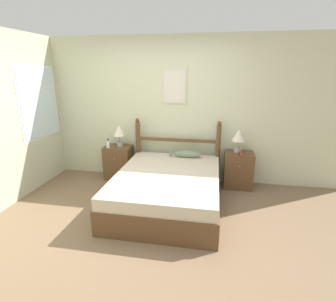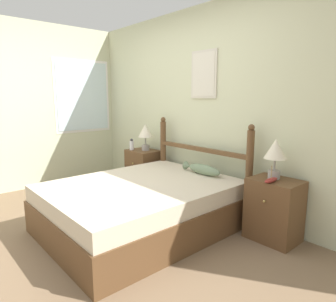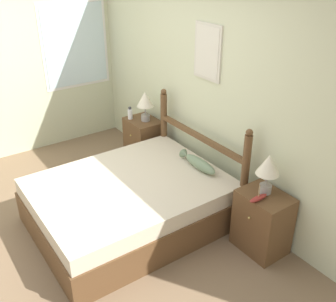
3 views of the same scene
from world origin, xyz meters
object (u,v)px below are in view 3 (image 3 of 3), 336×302
at_px(nightstand_left, 144,141).
at_px(model_boat, 258,198).
at_px(bed, 130,203).
at_px(table_lamp_right, 268,167).
at_px(nightstand_right, 262,222).
at_px(bottle, 130,113).
at_px(fish_pillow, 198,163).
at_px(table_lamp_left, 145,101).

relative_size(nightstand_left, model_boat, 2.97).
height_order(bed, table_lamp_right, table_lamp_right).
xyz_separation_m(nightstand_right, model_boat, (0.01, -0.12, 0.34)).
xyz_separation_m(bottle, fish_pillow, (1.41, 0.04, -0.13)).
bearing_deg(table_lamp_left, fish_pillow, -4.27).
relative_size(table_lamp_left, bottle, 2.31).
bearing_deg(nightstand_left, nightstand_right, 0.00).
bearing_deg(table_lamp_right, model_boat, -70.06).
relative_size(bottle, fish_pillow, 0.32).
xyz_separation_m(bed, nightstand_left, (-1.09, 0.85, 0.06)).
bearing_deg(table_lamp_left, nightstand_right, -0.55).
relative_size(nightstand_right, table_lamp_left, 1.56).
bearing_deg(bottle, nightstand_right, 2.83).
height_order(table_lamp_left, fish_pillow, table_lamp_left).
bearing_deg(table_lamp_left, table_lamp_right, 0.13).
distance_m(table_lamp_left, model_boat, 2.18).
bearing_deg(table_lamp_right, bed, -140.24).
height_order(table_lamp_left, model_boat, table_lamp_left).
distance_m(nightstand_left, fish_pillow, 1.30).
bearing_deg(fish_pillow, bottle, -178.25).
xyz_separation_m(nightstand_right, table_lamp_right, (-0.04, 0.03, 0.59)).
relative_size(nightstand_left, nightstand_right, 1.00).
distance_m(model_boat, fish_pillow, 0.93).
xyz_separation_m(nightstand_left, bottle, (-0.14, -0.11, 0.39)).
bearing_deg(fish_pillow, bed, -103.00).
bearing_deg(nightstand_right, table_lamp_left, 179.45).
relative_size(nightstand_left, bottle, 3.61).
xyz_separation_m(nightstand_left, nightstand_right, (2.18, 0.00, 0.00)).
bearing_deg(bottle, fish_pillow, 1.75).
bearing_deg(table_lamp_left, nightstand_left, -150.95).
relative_size(nightstand_right, fish_pillow, 1.14).
bearing_deg(nightstand_right, bed, -142.10).
height_order(nightstand_left, bottle, bottle).
xyz_separation_m(table_lamp_right, model_boat, (0.05, -0.14, -0.25)).
xyz_separation_m(table_lamp_left, model_boat, (2.16, -0.14, -0.25)).
height_order(bed, bottle, bottle).
bearing_deg(nightstand_right, table_lamp_right, 147.55).
relative_size(bed, nightstand_right, 3.13).
xyz_separation_m(table_lamp_right, fish_pillow, (-0.87, -0.10, -0.32)).
height_order(nightstand_left, table_lamp_left, table_lamp_left).
height_order(bottle, fish_pillow, bottle).
xyz_separation_m(nightstand_right, fish_pillow, (-0.91, -0.07, 0.26)).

